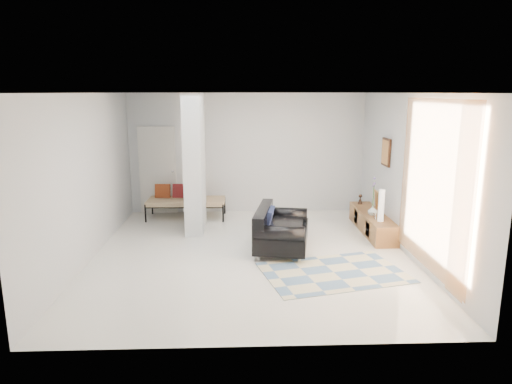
{
  "coord_description": "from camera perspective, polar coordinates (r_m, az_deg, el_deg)",
  "views": [
    {
      "loc": [
        -0.2,
        -7.65,
        2.81
      ],
      "look_at": [
        0.12,
        0.6,
        1.0
      ],
      "focal_mm": 32.0,
      "sensor_mm": 36.0,
      "label": 1
    }
  ],
  "objects": [
    {
      "name": "wall_front",
      "position": [
        4.87,
        0.25,
        -4.49
      ],
      "size": [
        6.0,
        0.0,
        6.0
      ],
      "primitive_type": "plane",
      "rotation": [
        -1.57,
        0.0,
        0.0
      ],
      "color": "silver",
      "rests_on": "ground"
    },
    {
      "name": "wall_left",
      "position": [
        8.19,
        -20.3,
        1.68
      ],
      "size": [
        0.0,
        6.0,
        6.0
      ],
      "primitive_type": "plane",
      "rotation": [
        1.57,
        0.0,
        1.57
      ],
      "color": "silver",
      "rests_on": "ground"
    },
    {
      "name": "loveseat",
      "position": [
        8.34,
        2.87,
        -4.76
      ],
      "size": [
        1.15,
        1.66,
        0.76
      ],
      "rotation": [
        0.0,
        0.0,
        -0.18
      ],
      "color": "silver",
      "rests_on": "floor"
    },
    {
      "name": "bronze_figurine",
      "position": [
        10.3,
        12.9,
        -0.87
      ],
      "size": [
        0.12,
        0.12,
        0.21
      ],
      "primitive_type": null,
      "rotation": [
        0.0,
        0.0,
        0.12
      ],
      "color": "black",
      "rests_on": "media_console"
    },
    {
      "name": "partition_column",
      "position": [
        9.4,
        -7.67,
        3.63
      ],
      "size": [
        0.35,
        1.2,
        2.8
      ],
      "primitive_type": "cube",
      "color": "silver",
      "rests_on": "floor"
    },
    {
      "name": "ceiling",
      "position": [
        7.66,
        -0.71,
        12.29
      ],
      "size": [
        6.0,
        6.0,
        0.0
      ],
      "primitive_type": "plane",
      "rotation": [
        3.14,
        0.0,
        0.0
      ],
      "color": "white",
      "rests_on": "wall_back"
    },
    {
      "name": "cylinder_lamp",
      "position": [
        8.98,
        15.38,
        -1.63
      ],
      "size": [
        0.11,
        0.11,
        0.61
      ],
      "primitive_type": "cylinder",
      "color": "beige",
      "rests_on": "media_console"
    },
    {
      "name": "vase",
      "position": [
        9.41,
        14.37,
        -2.25
      ],
      "size": [
        0.2,
        0.2,
        0.19
      ],
      "primitive_type": "imported",
      "rotation": [
        0.0,
        0.0,
        0.07
      ],
      "color": "white",
      "rests_on": "media_console"
    },
    {
      "name": "wall_art",
      "position": [
        9.41,
        15.96,
        4.81
      ],
      "size": [
        0.04,
        0.45,
        0.55
      ],
      "primitive_type": "cube",
      "color": "#381C0F",
      "rests_on": "wall_right"
    },
    {
      "name": "area_rug",
      "position": [
        7.47,
        9.67,
        -9.89
      ],
      "size": [
        2.47,
        1.93,
        0.01
      ],
      "primitive_type": "cube",
      "rotation": [
        0.0,
        0.0,
        0.24
      ],
      "color": "beige",
      "rests_on": "floor"
    },
    {
      "name": "media_console",
      "position": [
        9.64,
        14.31,
        -3.71
      ],
      "size": [
        0.45,
        2.05,
        0.8
      ],
      "color": "brown",
      "rests_on": "floor"
    },
    {
      "name": "floor",
      "position": [
        8.16,
        -0.66,
        -7.79
      ],
      "size": [
        6.0,
        6.0,
        0.0
      ],
      "primitive_type": "plane",
      "color": "white",
      "rests_on": "ground"
    },
    {
      "name": "hallway_door",
      "position": [
        10.93,
        -12.18,
        2.67
      ],
      "size": [
        0.85,
        0.06,
        2.04
      ],
      "primitive_type": "cube",
      "color": "silver",
      "rests_on": "floor"
    },
    {
      "name": "curtain",
      "position": [
        7.24,
        21.21,
        0.68
      ],
      "size": [
        0.0,
        2.55,
        2.55
      ],
      "primitive_type": "plane",
      "rotation": [
        1.57,
        0.0,
        1.57
      ],
      "color": "orange",
      "rests_on": "wall_right"
    },
    {
      "name": "wall_back",
      "position": [
        10.75,
        -1.11,
        4.83
      ],
      "size": [
        6.0,
        0.0,
        6.0
      ],
      "primitive_type": "plane",
      "rotation": [
        1.57,
        0.0,
        0.0
      ],
      "color": "silver",
      "rests_on": "ground"
    },
    {
      "name": "wall_right",
      "position": [
        8.32,
        18.61,
        1.96
      ],
      "size": [
        0.0,
        6.0,
        6.0
      ],
      "primitive_type": "plane",
      "rotation": [
        1.57,
        0.0,
        -1.57
      ],
      "color": "silver",
      "rests_on": "ground"
    },
    {
      "name": "daybed",
      "position": [
        10.48,
        -8.85,
        -0.98
      ],
      "size": [
        1.76,
        0.78,
        0.77
      ],
      "rotation": [
        0.0,
        0.0,
        -0.03
      ],
      "color": "black",
      "rests_on": "floor"
    }
  ]
}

